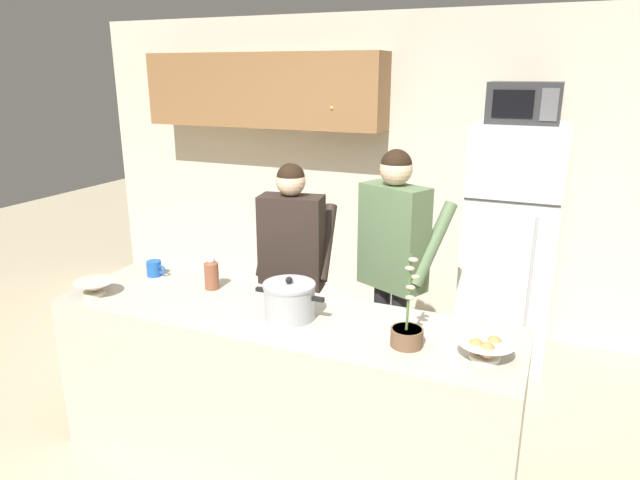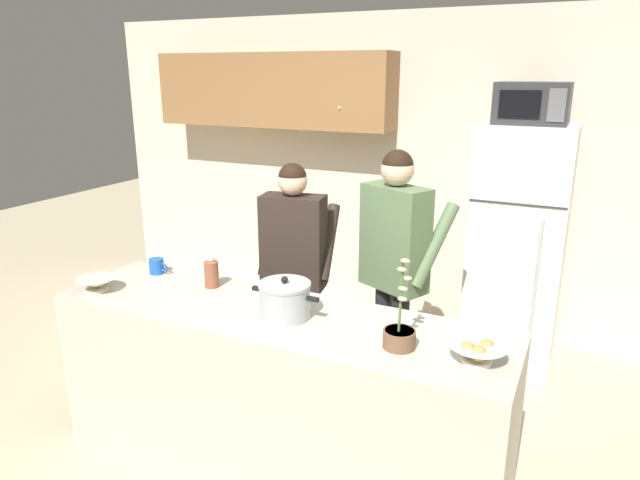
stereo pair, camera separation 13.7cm
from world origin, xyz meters
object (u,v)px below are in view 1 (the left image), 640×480
person_near_pot (292,256)px  empty_bowl (94,287)px  microwave (524,103)px  potted_orchid (407,332)px  bread_bowl (485,348)px  coffee_mug (154,268)px  person_by_sink (394,250)px  refrigerator (510,245)px  bottle_near_edge (212,274)px  cooking_pot (289,300)px

person_near_pot → empty_bowl: person_near_pot is taller
microwave → potted_orchid: microwave is taller
bread_bowl → coffee_mug: bearing=172.4°
person_by_sink → empty_bowl: person_by_sink is taller
person_by_sink → coffee_mug: bearing=-153.7°
refrigerator → bottle_near_edge: size_ratio=9.45×
person_near_pot → empty_bowl: size_ratio=7.08×
person_by_sink → potted_orchid: 1.01m
person_near_pot → person_by_sink: (0.63, 0.15, 0.08)m
person_by_sink → bread_bowl: bearing=-53.5°
coffee_mug → potted_orchid: potted_orchid is taller
refrigerator → coffee_mug: bearing=-139.8°
coffee_mug → bottle_near_edge: (0.45, -0.04, 0.04)m
coffee_mug → bottle_near_edge: bearing=-5.2°
empty_bowl → bottle_near_edge: bearing=31.8°
refrigerator → coffee_mug: (-1.95, -1.65, 0.08)m
bottle_near_edge → potted_orchid: size_ratio=0.43×
person_near_pot → cooking_pot: 0.81m
bread_bowl → potted_orchid: size_ratio=0.58×
person_near_pot → coffee_mug: bearing=-143.9°
person_by_sink → empty_bowl: 1.78m
microwave → cooking_pot: (-0.91, -1.85, -0.91)m
refrigerator → potted_orchid: refrigerator is taller
person_by_sink → bottle_near_edge: 1.13m
microwave → potted_orchid: (-0.28, -1.91, -0.94)m
refrigerator → bread_bowl: 1.92m
refrigerator → coffee_mug: 2.55m
coffee_mug → person_by_sink: bearing=26.3°
cooking_pot → empty_bowl: 1.16m
empty_bowl → bottle_near_edge: size_ratio=1.19×
bread_bowl → potted_orchid: potted_orchid is taller
bread_bowl → empty_bowl: (-2.13, -0.11, -0.00)m
person_by_sink → empty_bowl: size_ratio=7.53×
bread_bowl → empty_bowl: bearing=-177.0°
cooking_pot → bread_bowl: cooking_pot is taller
cooking_pot → refrigerator: bearing=64.0°
bread_bowl → microwave: bearing=92.2°
person_near_pot → refrigerator: bearing=42.3°
refrigerator → person_near_pot: size_ratio=1.12×
empty_bowl → refrigerator: bearing=44.6°
cooking_pot → empty_bowl: bearing=-172.0°
refrigerator → potted_orchid: (-0.28, -1.93, 0.10)m
refrigerator → person_by_sink: size_ratio=1.05×
bottle_near_edge → person_near_pot: bearing=65.4°
bread_bowl → potted_orchid: bearing=-177.6°
refrigerator → person_near_pot: (-1.25, -1.14, 0.09)m
person_by_sink → bottle_near_edge: bearing=-141.7°
refrigerator → person_by_sink: refrigerator is taller
person_by_sink → cooking_pot: (-0.29, -0.88, -0.05)m
refrigerator → bread_bowl: size_ratio=7.02×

